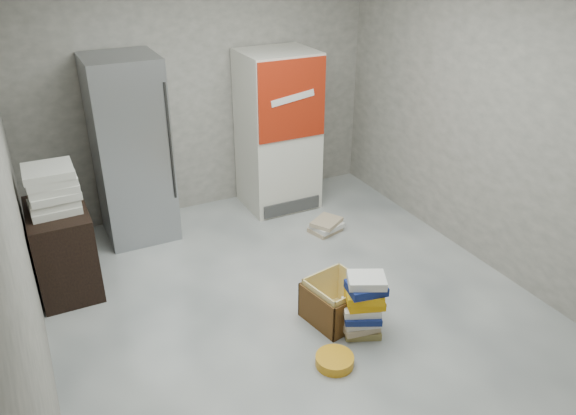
# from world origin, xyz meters

# --- Properties ---
(ground) EXTENTS (5.00, 5.00, 0.00)m
(ground) POSITION_xyz_m (0.00, 0.00, 0.00)
(ground) COLOR silver
(ground) RESTS_ON ground
(room_shell) EXTENTS (4.04, 5.04, 2.82)m
(room_shell) POSITION_xyz_m (0.00, 0.00, 1.80)
(room_shell) COLOR #AAA399
(room_shell) RESTS_ON ground
(steel_fridge) EXTENTS (0.70, 0.72, 1.90)m
(steel_fridge) POSITION_xyz_m (-0.90, 2.13, 0.95)
(steel_fridge) COLOR #A5A7AD
(steel_fridge) RESTS_ON ground
(coke_cooler) EXTENTS (0.80, 0.73, 1.80)m
(coke_cooler) POSITION_xyz_m (0.75, 2.12, 0.90)
(coke_cooler) COLOR silver
(coke_cooler) RESTS_ON ground
(wood_shelf) EXTENTS (0.50, 0.80, 0.80)m
(wood_shelf) POSITION_xyz_m (-1.73, 1.40, 0.40)
(wood_shelf) COLOR black
(wood_shelf) RESTS_ON ground
(supply_box_stack) EXTENTS (0.44, 0.43, 0.39)m
(supply_box_stack) POSITION_xyz_m (-1.72, 1.40, 0.99)
(supply_box_stack) COLOR silver
(supply_box_stack) RESTS_ON wood_shelf
(phonebook_stack_main) EXTENTS (0.38, 0.36, 0.56)m
(phonebook_stack_main) POSITION_xyz_m (0.30, -0.37, 0.28)
(phonebook_stack_main) COLOR olive
(phonebook_stack_main) RESTS_ON ground
(phonebook_stack_side) EXTENTS (0.40, 0.38, 0.14)m
(phonebook_stack_side) POSITION_xyz_m (0.90, 1.25, 0.07)
(phonebook_stack_side) COLOR tan
(phonebook_stack_side) RESTS_ON ground
(cardboard_box) EXTENTS (0.53, 0.53, 0.37)m
(cardboard_box) POSITION_xyz_m (0.22, -0.10, 0.15)
(cardboard_box) COLOR yellow
(cardboard_box) RESTS_ON ground
(bucket_lid) EXTENTS (0.32, 0.32, 0.08)m
(bucket_lid) POSITION_xyz_m (-0.07, -0.58, 0.04)
(bucket_lid) COLOR orange
(bucket_lid) RESTS_ON ground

